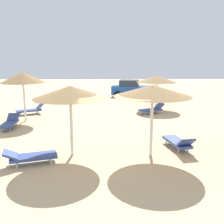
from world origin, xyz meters
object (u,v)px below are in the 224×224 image
at_px(parasol_3, 157,79).
at_px(bench_0, 45,98).
at_px(parasol_2, 153,91).
at_px(lounger_0, 10,123).
at_px(lounger_2, 178,142).
at_px(lounger_1, 30,156).
at_px(parasol_0, 23,78).
at_px(parasol_1, 70,92).
at_px(lounger_3, 152,109).
at_px(lounger_6, 31,110).
at_px(parked_car, 131,89).

xyz_separation_m(parasol_3, bench_0, (-9.61, 3.33, -1.98)).
relative_size(parasol_2, lounger_0, 1.57).
relative_size(parasol_2, bench_0, 1.99).
bearing_deg(lounger_2, lounger_1, -166.00).
bearing_deg(lounger_2, parasol_0, 147.45).
relative_size(parasol_1, parasol_3, 0.92).
distance_m(parasol_3, lounger_0, 11.12).
distance_m(parasol_2, lounger_3, 8.46).
xyz_separation_m(parasol_2, bench_0, (-7.49, 13.15, -2.31)).
bearing_deg(parasol_3, bench_0, 160.90).
bearing_deg(lounger_6, lounger_2, -40.38).
distance_m(parasol_3, lounger_2, 9.37).
relative_size(lounger_1, lounger_2, 1.02).
relative_size(lounger_3, parked_car, 0.46).
relative_size(lounger_0, lounger_1, 0.96).
distance_m(lounger_0, parked_car, 14.72).
distance_m(parasol_3, parked_car, 7.08).
bearing_deg(parasol_1, lounger_3, 59.35).
height_order(parasol_1, lounger_1, parasol_1).
relative_size(parasol_0, parasol_1, 1.06).
relative_size(parasol_3, lounger_6, 1.62).
distance_m(parasol_0, lounger_1, 7.58).
bearing_deg(lounger_3, parasol_0, -166.81).
xyz_separation_m(lounger_2, lounger_3, (0.15, 7.29, 0.00)).
xyz_separation_m(lounger_0, lounger_1, (2.65, -5.10, -0.01)).
distance_m(lounger_0, lounger_1, 5.75).
relative_size(lounger_2, parked_car, 0.46).
bearing_deg(lounger_6, bench_0, 92.88).
relative_size(parasol_1, parasol_2, 0.96).
xyz_separation_m(lounger_1, lounger_2, (6.00, 1.50, 0.01)).
distance_m(parasol_0, parked_car, 13.25).
distance_m(lounger_1, bench_0, 14.23).
xyz_separation_m(parasol_0, lounger_6, (-0.25, 1.98, -2.43)).
distance_m(lounger_3, parked_car, 8.66).
distance_m(parasol_1, lounger_0, 6.33).
bearing_deg(parasol_1, bench_0, 108.11).
distance_m(parasol_0, parasol_1, 7.03).
bearing_deg(lounger_6, parked_car, 47.20).
xyz_separation_m(lounger_6, parked_car, (7.98, 8.62, 0.50)).
bearing_deg(bench_0, parasol_2, -60.35).
bearing_deg(parasol_3, parasol_1, -118.65).
bearing_deg(bench_0, lounger_1, -78.58).
height_order(parasol_3, lounger_3, parasol_3).
bearing_deg(parked_car, lounger_1, -107.31).
height_order(parasol_0, lounger_0, parasol_0).
bearing_deg(lounger_0, lounger_6, 88.50).
xyz_separation_m(bench_0, parked_car, (8.24, 3.45, 0.48)).
distance_m(parasol_1, bench_0, 13.95).
bearing_deg(parasol_2, lounger_0, 149.53).
relative_size(parasol_3, lounger_0, 1.64).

